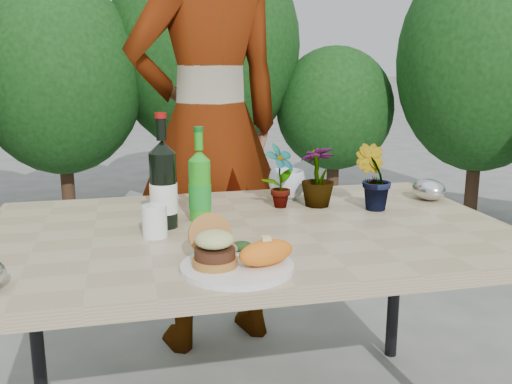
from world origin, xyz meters
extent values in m
cube|color=tan|center=(0.00, 0.00, 0.73)|extent=(1.60, 1.00, 0.04)
cylinder|color=black|center=(-0.72, 0.42, 0.35)|extent=(0.05, 0.05, 0.71)
cylinder|color=black|center=(0.72, 0.42, 0.35)|extent=(0.05, 0.05, 0.71)
cylinder|color=#382316|center=(-0.80, 2.80, 0.21)|extent=(0.10, 0.10, 0.42)
ellipsoid|color=#1D511B|center=(-0.80, 2.80, 1.13)|extent=(1.21, 1.21, 1.43)
cylinder|color=#382316|center=(0.30, 3.00, 0.25)|extent=(0.10, 0.10, 0.50)
ellipsoid|color=#1D511B|center=(0.30, 3.00, 1.37)|extent=(1.51, 1.51, 1.73)
cylinder|color=#382316|center=(1.30, 2.70, 0.19)|extent=(0.10, 0.10, 0.38)
ellipsoid|color=#1D511B|center=(1.30, 2.70, 0.87)|extent=(0.94, 0.94, 0.99)
cylinder|color=#382316|center=(2.20, 2.10, 0.22)|extent=(0.10, 0.10, 0.44)
ellipsoid|color=#1D511B|center=(2.20, 2.10, 1.25)|extent=(1.23, 1.23, 1.62)
cylinder|color=white|center=(-0.11, -0.35, 0.76)|extent=(0.28, 0.28, 0.01)
cylinder|color=#B7722D|center=(-0.17, -0.35, 0.78)|extent=(0.11, 0.11, 0.02)
cylinder|color=#472314|center=(-0.17, -0.35, 0.80)|extent=(0.10, 0.10, 0.02)
ellipsoid|color=beige|center=(-0.17, -0.35, 0.83)|extent=(0.10, 0.10, 0.04)
cylinder|color=#B7722D|center=(-0.17, -0.28, 0.82)|extent=(0.11, 0.06, 0.11)
ellipsoid|color=orange|center=(-0.04, -0.37, 0.80)|extent=(0.17, 0.12, 0.06)
ellipsoid|color=olive|center=(-0.11, -0.26, 0.78)|extent=(0.04, 0.04, 0.02)
ellipsoid|color=#193814|center=(-0.08, -0.26, 0.78)|extent=(0.06, 0.04, 0.03)
cylinder|color=black|center=(-0.26, 0.06, 0.87)|extent=(0.08, 0.08, 0.23)
cylinder|color=white|center=(-0.26, 0.06, 0.84)|extent=(0.08, 0.08, 0.09)
cone|color=black|center=(-0.26, 0.06, 1.00)|extent=(0.08, 0.08, 0.04)
cylinder|color=black|center=(-0.26, 0.06, 1.05)|extent=(0.03, 0.03, 0.07)
cylinder|color=maroon|center=(-0.26, 0.06, 1.09)|extent=(0.04, 0.04, 0.02)
cylinder|color=#249B1C|center=(-0.14, 0.12, 0.85)|extent=(0.07, 0.07, 0.19)
cylinder|color=#198C26|center=(-0.14, 0.12, 0.83)|extent=(0.07, 0.07, 0.08)
cone|color=#249B1C|center=(-0.14, 0.12, 0.96)|extent=(0.07, 0.07, 0.03)
cylinder|color=#249B1C|center=(-0.14, 0.12, 1.01)|extent=(0.03, 0.03, 0.06)
cylinder|color=#0C5919|center=(-0.14, 0.12, 1.04)|extent=(0.03, 0.03, 0.01)
cylinder|color=white|center=(-0.29, -0.03, 0.80)|extent=(0.07, 0.07, 0.09)
imported|color=#26551D|center=(0.15, 0.21, 0.86)|extent=(0.14, 0.13, 0.22)
imported|color=#2F5D20|center=(0.46, 0.12, 0.86)|extent=(0.16, 0.15, 0.22)
imported|color=#20521C|center=(0.29, 0.20, 0.86)|extent=(0.14, 0.14, 0.21)
imported|color=white|center=(0.21, 0.33, 0.80)|extent=(0.15, 0.15, 0.11)
ellipsoid|color=#BABCC2|center=(0.72, 0.20, 0.79)|extent=(0.14, 0.16, 0.08)
imported|color=#A16550|center=(-0.01, 0.75, 0.98)|extent=(0.81, 0.63, 1.95)
camera|label=1|loc=(-0.37, -1.65, 1.25)|focal=40.00mm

